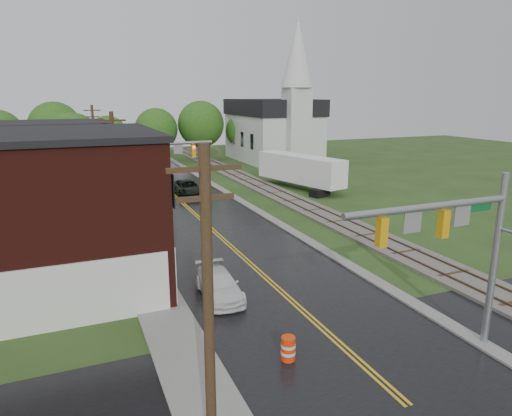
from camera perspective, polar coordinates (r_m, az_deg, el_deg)
ground at (r=17.28m, az=18.58°, el=-22.48°), size 160.00×160.00×0.00m
main_road at (r=42.51m, az=-8.64°, el=0.12°), size 10.00×90.00×0.02m
cross_road at (r=18.52m, az=14.33°, el=-19.42°), size 60.00×9.00×0.02m
curb_right at (r=48.66m, az=-3.90°, el=2.01°), size 0.80×70.00×0.12m
sidewalk_left at (r=36.73m, az=-16.14°, el=-2.49°), size 2.40×50.00×0.12m
brick_building at (r=25.98m, az=-27.96°, el=-0.85°), size 14.30×10.30×8.30m
yellow_house at (r=36.82m, az=-24.09°, el=2.00°), size 8.00×7.00×6.40m
darkred_building at (r=45.83m, az=-22.53°, el=3.02°), size 7.00×6.00×4.40m
church at (r=70.58m, az=2.49°, el=10.53°), size 10.40×18.40×20.00m
railroad at (r=50.26m, az=1.08°, el=2.55°), size 3.20×80.00×0.30m
traffic_signal_near at (r=18.64m, az=23.88°, el=-3.13°), size 7.34×0.30×7.20m
traffic_signal_far at (r=38.01m, az=-12.90°, el=5.93°), size 7.34×0.43×7.20m
utility_pole_a at (r=11.83m, az=-5.95°, el=-12.97°), size 1.80×0.28×9.00m
utility_pole_b at (r=32.72m, az=-17.12°, el=3.96°), size 1.80×0.28×9.00m
utility_pole_c at (r=54.49m, az=-19.49°, el=7.56°), size 1.80×0.28×9.00m
tree_left_c at (r=50.52m, az=-27.20°, el=6.14°), size 6.00×6.00×7.65m
tree_left_e at (r=56.30m, az=-21.71°, el=7.65°), size 6.40×6.40×8.16m
suv_dark at (r=47.48m, az=-8.54°, el=2.51°), size 2.50×5.40×1.50m
pickup_white at (r=23.62m, az=-4.65°, el=-9.57°), size 2.06×4.57×1.30m
semi_trailer at (r=50.03m, az=5.60°, el=4.86°), size 5.41×11.72×3.67m
construction_barrel at (r=18.54m, az=4.04°, el=-17.14°), size 0.67×0.67×0.99m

